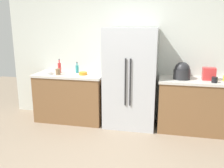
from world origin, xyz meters
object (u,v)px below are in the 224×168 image
at_px(cup_b, 215,80).
at_px(bowl_b, 83,73).
at_px(bottle_a, 59,68).
at_px(rice_cooker, 182,72).
at_px(bottle_b, 77,69).
at_px(cup_c, 58,72).
at_px(bowl_a, 48,73).
at_px(toaster, 209,74).
at_px(refrigerator, 130,78).

xyz_separation_m(cup_b, bowl_b, (-2.24, 0.14, -0.02)).
bearing_deg(bottle_a, rice_cooker, -1.71).
distance_m(bottle_a, bottle_b, 0.34).
distance_m(bottle_b, cup_c, 0.37).
relative_size(rice_cooker, bowl_a, 1.88).
xyz_separation_m(toaster, bottle_b, (-2.35, 0.11, -0.03)).
bearing_deg(bottle_b, cup_c, -138.78).
xyz_separation_m(bottle_b, cup_b, (2.41, -0.30, -0.03)).
relative_size(refrigerator, bottle_b, 8.51).
distance_m(toaster, cup_c, 2.64).
bearing_deg(toaster, bowl_b, -178.80).
distance_m(refrigerator, bowl_a, 1.53).
distance_m(refrigerator, toaster, 1.31).
height_order(refrigerator, cup_c, refrigerator).
bearing_deg(cup_c, refrigerator, 4.20).
relative_size(bowl_a, bowl_b, 1.02).
bearing_deg(bowl_a, bottle_a, 49.27).
relative_size(bottle_a, bowl_b, 1.73).
bearing_deg(bowl_b, refrigerator, 0.82).
distance_m(refrigerator, rice_cooker, 0.88).
distance_m(bottle_b, bowl_a, 0.54).
height_order(refrigerator, cup_b, refrigerator).
relative_size(toaster, bowl_b, 1.37).
bearing_deg(bowl_b, toaster, 1.20).
relative_size(refrigerator, rice_cooker, 6.05).
height_order(refrigerator, bowl_b, refrigerator).
xyz_separation_m(bottle_a, bowl_b, (0.50, -0.09, -0.07)).
bearing_deg(bowl_b, rice_cooker, 0.74).
xyz_separation_m(rice_cooker, cup_b, (0.50, -0.16, -0.08)).
bearing_deg(rice_cooker, bottle_b, 175.89).
relative_size(bottle_b, cup_c, 1.93).
bearing_deg(bowl_b, bowl_a, -172.45).
bearing_deg(cup_c, bowl_b, 10.64).
bearing_deg(bottle_a, bowl_b, -10.17).
distance_m(refrigerator, cup_c, 1.33).
bearing_deg(toaster, bowl_a, -177.33).
xyz_separation_m(cup_b, cup_c, (-2.69, 0.06, 0.01)).
height_order(bottle_a, cup_b, bottle_a).
height_order(cup_c, bowl_a, cup_c).
bearing_deg(refrigerator, bowl_a, -176.30).
xyz_separation_m(refrigerator, toaster, (1.30, 0.03, 0.13)).
relative_size(rice_cooker, cup_b, 3.12).
relative_size(cup_c, bowl_b, 0.71).
distance_m(toaster, bottle_a, 2.68).
height_order(bottle_b, cup_b, bottle_b).
bearing_deg(bottle_a, refrigerator, -3.21).
xyz_separation_m(refrigerator, bottle_a, (-1.37, 0.08, 0.13)).
distance_m(bottle_a, cup_b, 2.75).
xyz_separation_m(refrigerator, bowl_b, (-0.87, -0.01, 0.05)).
xyz_separation_m(rice_cooker, cup_c, (-2.20, -0.11, -0.07)).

